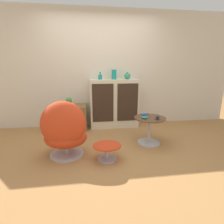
# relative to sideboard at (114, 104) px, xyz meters

# --- Properties ---
(ground_plane) EXTENTS (12.00, 12.00, 0.00)m
(ground_plane) POSITION_rel_sideboard_xyz_m (-0.29, -1.27, -0.55)
(ground_plane) COLOR #A87542
(wall_back) EXTENTS (6.40, 0.06, 2.60)m
(wall_back) POSITION_rel_sideboard_xyz_m (-0.29, 0.22, 0.75)
(wall_back) COLOR beige
(wall_back) RESTS_ON ground_plane
(sideboard) EXTENTS (1.09, 0.38, 1.10)m
(sideboard) POSITION_rel_sideboard_xyz_m (0.00, 0.00, 0.00)
(sideboard) COLOR beige
(sideboard) RESTS_ON ground_plane
(tv_console) EXTENTS (0.63, 0.48, 0.54)m
(tv_console) POSITION_rel_sideboard_xyz_m (-0.95, -0.05, -0.28)
(tv_console) COLOR brown
(tv_console) RESTS_ON ground_plane
(egg_chair) EXTENTS (0.71, 0.66, 0.92)m
(egg_chair) POSITION_rel_sideboard_xyz_m (-0.96, -1.32, -0.13)
(egg_chair) COLOR #B7B7BC
(egg_chair) RESTS_ON ground_plane
(ottoman) EXTENTS (0.43, 0.37, 0.27)m
(ottoman) POSITION_rel_sideboard_xyz_m (-0.33, -1.50, -0.35)
(ottoman) COLOR #B7B7BC
(ottoman) RESTS_ON ground_plane
(coffee_table) EXTENTS (0.56, 0.56, 0.49)m
(coffee_table) POSITION_rel_sideboard_xyz_m (0.49, -1.02, -0.25)
(coffee_table) COLOR #B7B7BC
(coffee_table) RESTS_ON ground_plane
(vase_leftmost) EXTENTS (0.08, 0.08, 0.16)m
(vase_leftmost) POSITION_rel_sideboard_xyz_m (-0.31, 0.00, 0.60)
(vase_leftmost) COLOR teal
(vase_leftmost) RESTS_ON sideboard
(vase_inner_left) EXTENTS (0.11, 0.11, 0.21)m
(vase_inner_left) POSITION_rel_sideboard_xyz_m (-0.00, 0.00, 0.65)
(vase_inner_left) COLOR teal
(vase_inner_left) RESTS_ON sideboard
(vase_inner_right) EXTENTS (0.14, 0.14, 0.15)m
(vase_inner_right) POSITION_rel_sideboard_xyz_m (0.30, 0.00, 0.62)
(vase_inner_right) COLOR #2D8E6B
(vase_inner_right) RESTS_ON sideboard
(potted_plant) EXTENTS (0.13, 0.13, 0.19)m
(potted_plant) POSITION_rel_sideboard_xyz_m (-1.01, -0.05, 0.09)
(potted_plant) COLOR #4C4C51
(potted_plant) RESTS_ON tv_console
(teacup) EXTENTS (0.10, 0.10, 0.06)m
(teacup) POSITION_rel_sideboard_xyz_m (0.59, -1.14, -0.03)
(teacup) COLOR #2D2D33
(teacup) RESTS_ON coffee_table
(book_stack) EXTENTS (0.12, 0.10, 0.04)m
(book_stack) POSITION_rel_sideboard_xyz_m (0.42, -0.94, -0.04)
(book_stack) COLOR beige
(book_stack) RESTS_ON coffee_table
(bowl) EXTENTS (0.10, 0.10, 0.04)m
(bowl) POSITION_rel_sideboard_xyz_m (0.38, -1.07, -0.04)
(bowl) COLOR #1E7A70
(bowl) RESTS_ON coffee_table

